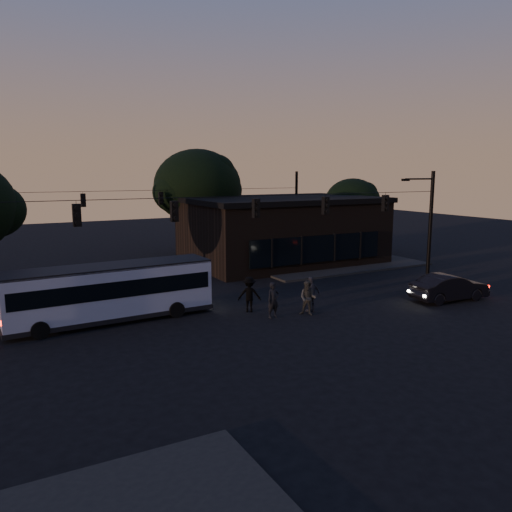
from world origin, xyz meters
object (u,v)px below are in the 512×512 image
car (449,287)px  pedestrian_a (273,300)px  pedestrian_c (311,294)px  pedestrian_b (308,298)px  bus (111,290)px  pedestrian_d (249,294)px  building (282,230)px

car → pedestrian_a: (-10.82, 1.91, 0.16)m
pedestrian_c → pedestrian_b: bearing=36.6°
bus → pedestrian_b: bearing=-25.1°
car → pedestrian_a: size_ratio=2.53×
bus → pedestrian_d: size_ratio=5.38×
pedestrian_a → pedestrian_c: (2.36, 0.01, 0.02)m
car → pedestrian_b: pedestrian_b is taller
car → pedestrian_d: bearing=78.7°
building → pedestrian_d: size_ratio=8.08×
building → car: building is taller
building → pedestrian_c: building is taller
pedestrian_c → building: bearing=-119.5°
pedestrian_a → pedestrian_d: pedestrian_d is taller
bus → pedestrian_a: size_ratio=5.51×
bus → car: bus is taller
bus → pedestrian_a: 8.21m
pedestrian_c → pedestrian_d: (-2.92, 1.57, -0.00)m
car → pedestrian_b: 9.10m
car → pedestrian_c: size_ratio=2.47×
car → building: bearing=12.8°
building → pedestrian_b: size_ratio=8.41×
building → pedestrian_c: 15.19m
car → pedestrian_a: pedestrian_a is taller
pedestrian_d → building: bearing=-99.1°
pedestrian_d → bus: bearing=14.1°
pedestrian_d → pedestrian_a: bearing=138.6°
bus → building: bearing=29.4°
bus → car: 19.03m
pedestrian_c → pedestrian_d: size_ratio=1.00×
pedestrian_b → pedestrian_d: 3.14m
bus → pedestrian_a: bearing=-27.2°
building → pedestrian_a: 16.35m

